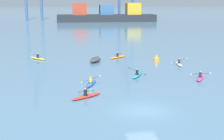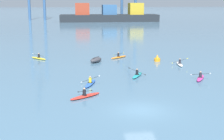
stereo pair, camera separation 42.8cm
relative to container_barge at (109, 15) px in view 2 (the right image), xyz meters
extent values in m
plane|color=#476B84|center=(-8.93, -112.01, -2.61)|extent=(800.00, 800.00, 0.00)
cube|color=#1E2328|center=(0.00, 0.00, -1.17)|extent=(40.81, 9.46, 2.89)
cube|color=#993823|center=(-11.22, 0.00, 2.66)|extent=(5.71, 6.62, 4.76)
cube|color=#2D5684|center=(0.00, 0.00, 2.29)|extent=(5.71, 6.62, 4.03)
cube|color=#B29323|center=(11.23, 0.00, 2.65)|extent=(5.71, 6.62, 4.75)
ellipsoid|color=#38383D|center=(-11.27, -90.80, -2.26)|extent=(2.33, 2.78, 0.70)
cube|color=#38383D|center=(-11.27, -90.80, -1.88)|extent=(1.10, 1.67, 0.06)
cylinder|color=orange|center=(-2.29, -90.98, -2.39)|extent=(0.90, 0.90, 0.45)
cone|color=orange|center=(-2.29, -90.98, -1.89)|extent=(0.49, 0.49, 0.55)
ellipsoid|color=orange|center=(-7.54, -87.63, -2.48)|extent=(2.98, 2.66, 0.26)
torus|color=black|center=(-7.61, -87.69, -2.34)|extent=(0.69, 0.69, 0.05)
cylinder|color=black|center=(-7.61, -87.69, -2.10)|extent=(0.30, 0.30, 0.50)
sphere|color=tan|center=(-7.61, -87.69, -1.75)|extent=(0.19, 0.19, 0.19)
cylinder|color=black|center=(-7.57, -87.66, -2.00)|extent=(1.35, 1.57, 0.57)
ellipsoid|color=yellow|center=(-8.23, -86.89, -2.27)|extent=(0.16, 0.18, 0.15)
ellipsoid|color=yellow|center=(-6.92, -88.43, -1.73)|extent=(0.16, 0.18, 0.15)
ellipsoid|color=#C13384|center=(-0.15, -102.36, -2.48)|extent=(2.21, 3.25, 0.26)
torus|color=black|center=(-0.20, -102.44, -2.34)|extent=(0.67, 0.67, 0.05)
cylinder|color=#23232D|center=(-0.20, -102.44, -2.10)|extent=(0.30, 0.30, 0.50)
sphere|color=tan|center=(-0.20, -102.44, -1.75)|extent=(0.19, 0.19, 0.19)
cylinder|color=black|center=(-0.17, -102.40, -2.00)|extent=(1.82, 1.06, 0.35)
ellipsoid|color=silver|center=(-1.07, -101.88, -2.16)|extent=(0.19, 0.13, 0.14)
ellipsoid|color=silver|center=(0.73, -102.91, -1.85)|extent=(0.19, 0.13, 0.14)
ellipsoid|color=#2856B2|center=(-12.65, -103.38, -2.48)|extent=(1.61, 3.42, 0.26)
torus|color=black|center=(-12.68, -103.47, -2.34)|extent=(0.62, 0.62, 0.05)
cylinder|color=gold|center=(-12.68, -103.47, -2.10)|extent=(0.30, 0.30, 0.50)
sphere|color=tan|center=(-12.68, -103.47, -1.75)|extent=(0.19, 0.19, 0.19)
cylinder|color=black|center=(-12.67, -103.42, -2.00)|extent=(1.88, 0.63, 0.81)
ellipsoid|color=silver|center=(-13.59, -103.12, -2.39)|extent=(0.21, 0.10, 0.17)
ellipsoid|color=silver|center=(-11.74, -103.72, -1.62)|extent=(0.21, 0.10, 0.17)
ellipsoid|color=yellow|center=(-19.79, -87.24, -2.48)|extent=(2.77, 2.89, 0.26)
torus|color=black|center=(-19.72, -87.31, -2.34)|extent=(0.69, 0.69, 0.05)
cylinder|color=black|center=(-19.72, -87.31, -2.10)|extent=(0.30, 0.30, 0.50)
sphere|color=tan|center=(-19.72, -87.31, -1.75)|extent=(0.19, 0.19, 0.19)
cylinder|color=black|center=(-19.76, -87.28, -2.00)|extent=(1.48, 1.39, 0.72)
ellipsoid|color=silver|center=(-20.48, -87.96, -1.66)|extent=(0.18, 0.17, 0.16)
ellipsoid|color=silver|center=(-19.04, -86.60, -2.35)|extent=(0.18, 0.17, 0.16)
ellipsoid|color=silver|center=(0.08, -94.11, -2.48)|extent=(1.05, 3.45, 0.26)
torus|color=black|center=(0.07, -94.21, -2.34)|extent=(0.55, 0.55, 0.05)
cylinder|color=#23232D|center=(0.07, -94.21, -2.10)|extent=(0.30, 0.30, 0.50)
sphere|color=tan|center=(0.07, -94.21, -1.75)|extent=(0.19, 0.19, 0.19)
cylinder|color=black|center=(0.08, -94.16, -2.00)|extent=(2.00, 0.31, 0.67)
ellipsoid|color=yellow|center=(-0.92, -94.03, -2.32)|extent=(0.21, 0.07, 0.16)
ellipsoid|color=yellow|center=(1.07, -94.30, -1.68)|extent=(0.21, 0.07, 0.16)
ellipsoid|color=teal|center=(-7.01, -100.17, -2.48)|extent=(2.06, 3.31, 0.26)
torus|color=black|center=(-7.05, -100.26, -2.34)|extent=(0.66, 0.66, 0.05)
cylinder|color=black|center=(-7.05, -100.26, -2.10)|extent=(0.30, 0.30, 0.50)
sphere|color=tan|center=(-7.05, -100.26, -1.75)|extent=(0.19, 0.19, 0.19)
cylinder|color=black|center=(-7.03, -100.22, -2.00)|extent=(1.80, 0.92, 0.71)
ellipsoid|color=black|center=(-7.92, -99.77, -1.66)|extent=(0.20, 0.13, 0.16)
ellipsoid|color=black|center=(-6.14, -100.66, -2.34)|extent=(0.20, 0.13, 0.16)
ellipsoid|color=red|center=(-13.34, -108.01, -2.48)|extent=(3.10, 2.49, 0.26)
torus|color=black|center=(-13.42, -108.06, -2.34)|extent=(0.68, 0.68, 0.05)
cylinder|color=black|center=(-13.42, -108.06, -2.10)|extent=(0.30, 0.30, 0.50)
sphere|color=tan|center=(-13.42, -108.06, -1.75)|extent=(0.19, 0.19, 0.19)
cylinder|color=black|center=(-13.38, -108.03, -2.00)|extent=(1.23, 1.66, 0.58)
ellipsoid|color=black|center=(-13.98, -107.22, -2.28)|extent=(0.15, 0.19, 0.15)
ellipsoid|color=black|center=(-12.78, -108.85, -1.73)|extent=(0.15, 0.19, 0.15)
camera|label=1|loc=(-14.50, -136.70, 6.15)|focal=52.07mm
camera|label=2|loc=(-14.07, -136.75, 6.15)|focal=52.07mm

